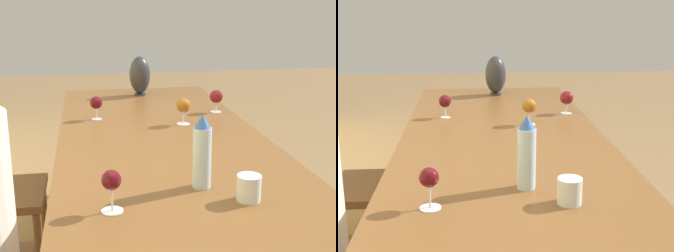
% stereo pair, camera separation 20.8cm
% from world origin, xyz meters
% --- Properties ---
extents(dining_table, '(3.16, 0.99, 0.74)m').
position_xyz_m(dining_table, '(0.00, 0.00, 0.69)').
color(dining_table, brown).
rests_on(dining_table, ground_plane).
extents(water_bottle, '(0.07, 0.07, 0.27)m').
position_xyz_m(water_bottle, '(-0.31, -0.04, 0.87)').
color(water_bottle, silver).
rests_on(water_bottle, dining_table).
extents(water_tumbler, '(0.08, 0.08, 0.09)m').
position_xyz_m(water_tumbler, '(-0.44, -0.16, 0.79)').
color(water_tumbler, silver).
rests_on(water_tumbler, dining_table).
extents(vase, '(0.14, 0.14, 0.27)m').
position_xyz_m(vase, '(1.33, -0.02, 0.88)').
color(vase, '#2D2D33').
rests_on(vase, dining_table).
extents(wine_glass_1, '(0.08, 0.08, 0.13)m').
position_xyz_m(wine_glass_1, '(0.77, -0.40, 0.83)').
color(wine_glass_1, silver).
rests_on(wine_glass_1, dining_table).
extents(wine_glass_2, '(0.07, 0.07, 0.14)m').
position_xyz_m(wine_glass_2, '(-0.45, 0.29, 0.84)').
color(wine_glass_2, silver).
rests_on(wine_glass_2, dining_table).
extents(wine_glass_3, '(0.07, 0.07, 0.13)m').
position_xyz_m(wine_glass_3, '(0.72, 0.30, 0.83)').
color(wine_glass_3, silver).
rests_on(wine_glass_3, dining_table).
extents(wine_glass_5, '(0.08, 0.08, 0.14)m').
position_xyz_m(wine_glass_5, '(0.54, -0.15, 0.84)').
color(wine_glass_5, silver).
rests_on(wine_glass_5, dining_table).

